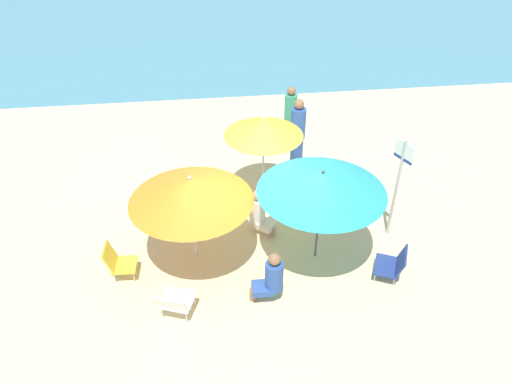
# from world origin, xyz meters

# --- Properties ---
(ground_plane) EXTENTS (40.00, 40.00, 0.00)m
(ground_plane) POSITION_xyz_m (0.00, 0.00, 0.00)
(ground_plane) COLOR beige
(sea_water) EXTENTS (40.00, 16.00, 0.01)m
(sea_water) POSITION_xyz_m (0.00, 14.35, 0.00)
(sea_water) COLOR teal
(sea_water) RESTS_ON ground_plane
(umbrella_orange) EXTENTS (2.12, 2.12, 1.79)m
(umbrella_orange) POSITION_xyz_m (-1.21, -0.46, 1.51)
(umbrella_orange) COLOR silver
(umbrella_orange) RESTS_ON ground_plane
(umbrella_yellow) EXTENTS (1.58, 1.58, 1.90)m
(umbrella_yellow) POSITION_xyz_m (0.25, 1.27, 1.66)
(umbrella_yellow) COLOR silver
(umbrella_yellow) RESTS_ON ground_plane
(umbrella_teal) EXTENTS (2.19, 2.19, 1.89)m
(umbrella_teal) POSITION_xyz_m (0.96, -0.69, 1.64)
(umbrella_teal) COLOR #4C4C51
(umbrella_teal) RESTS_ON ground_plane
(beach_chair_a) EXTENTS (0.68, 0.70, 0.56)m
(beach_chair_a) POSITION_xyz_m (2.17, -1.36, 0.28)
(beach_chair_a) COLOR navy
(beach_chair_a) RESTS_ON ground_plane
(beach_chair_b) EXTENTS (0.52, 0.47, 0.65)m
(beach_chair_b) POSITION_xyz_m (-2.55, -0.77, 0.33)
(beach_chair_b) COLOR gold
(beach_chair_b) RESTS_ON ground_plane
(beach_chair_c) EXTENTS (0.72, 0.69, 0.61)m
(beach_chair_c) POSITION_xyz_m (1.60, 1.55, 0.29)
(beach_chair_c) COLOR white
(beach_chair_c) RESTS_ON ground_plane
(beach_chair_d) EXTENTS (0.67, 0.69, 0.60)m
(beach_chair_d) POSITION_xyz_m (-1.56, -1.81, 0.34)
(beach_chair_d) COLOR white
(beach_chair_d) RESTS_ON ground_plane
(beach_chair_e) EXTENTS (0.64, 0.66, 0.70)m
(beach_chair_e) POSITION_xyz_m (1.38, 0.56, 0.37)
(beach_chair_e) COLOR red
(beach_chair_e) RESTS_ON ground_plane
(person_a) EXTENTS (0.55, 0.30, 0.98)m
(person_a) POSITION_xyz_m (-0.01, -1.61, 0.49)
(person_a) COLOR #2D519E
(person_a) RESTS_ON ground_plane
(person_b) EXTENTS (0.33, 0.33, 1.79)m
(person_b) POSITION_xyz_m (1.14, 2.17, 0.90)
(person_b) COLOR #2D519E
(person_b) RESTS_ON ground_plane
(person_c) EXTENTS (0.29, 0.29, 1.65)m
(person_c) POSITION_xyz_m (1.15, 3.14, 0.84)
(person_c) COLOR #389970
(person_c) RESTS_ON ground_plane
(person_d) EXTENTS (0.53, 0.50, 0.93)m
(person_d) POSITION_xyz_m (0.03, 0.14, 0.44)
(person_d) COLOR silver
(person_d) RESTS_ON ground_plane
(warning_sign) EXTENTS (0.19, 0.40, 2.07)m
(warning_sign) POSITION_xyz_m (2.50, -0.24, 1.32)
(warning_sign) COLOR #ADADB2
(warning_sign) RESTS_ON ground_plane
(beach_bag) EXTENTS (0.19, 0.26, 0.36)m
(beach_bag) POSITION_xyz_m (-0.91, 0.89, 0.18)
(beach_bag) COLOR silver
(beach_bag) RESTS_ON ground_plane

